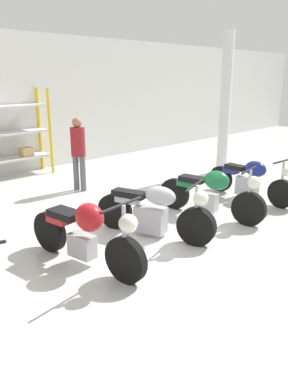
# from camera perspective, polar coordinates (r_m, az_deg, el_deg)

# --- Properties ---
(ground_plane) EXTENTS (30.00, 30.00, 0.00)m
(ground_plane) POSITION_cam_1_polar(r_m,az_deg,el_deg) (6.03, 2.66, -7.19)
(ground_plane) COLOR silver
(support_pillar) EXTENTS (0.28, 0.28, 3.60)m
(support_pillar) POSITION_cam_1_polar(r_m,az_deg,el_deg) (10.16, 12.25, 12.91)
(support_pillar) COLOR silver
(support_pillar) RESTS_ON ground_plane
(motorcycle_red) EXTENTS (0.72, 2.07, 1.04)m
(motorcycle_red) POSITION_cam_1_polar(r_m,az_deg,el_deg) (5.08, -8.84, -6.15)
(motorcycle_red) COLOR black
(motorcycle_red) RESTS_ON ground_plane
(motorcycle_silver) EXTENTS (0.96, 2.02, 0.97)m
(motorcycle_silver) POSITION_cam_1_polar(r_m,az_deg,el_deg) (5.99, 1.59, -3.02)
(motorcycle_silver) COLOR black
(motorcycle_silver) RESTS_ON ground_plane
(motorcycle_green) EXTENTS (0.68, 2.09, 1.00)m
(motorcycle_green) POSITION_cam_1_polar(r_m,az_deg,el_deg) (6.91, 10.26, -0.09)
(motorcycle_green) COLOR black
(motorcycle_green) RESTS_ON ground_plane
(motorcycle_blue) EXTENTS (0.65, 2.07, 0.95)m
(motorcycle_blue) POSITION_cam_1_polar(r_m,az_deg,el_deg) (8.14, 15.86, 1.88)
(motorcycle_blue) COLOR black
(motorcycle_blue) RESTS_ON ground_plane
(person_browsing) EXTENTS (0.42, 0.42, 1.64)m
(person_browsing) POSITION_cam_1_polar(r_m,az_deg,el_deg) (8.47, -9.98, 6.55)
(person_browsing) COLOR #595960
(person_browsing) RESTS_ON ground_plane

